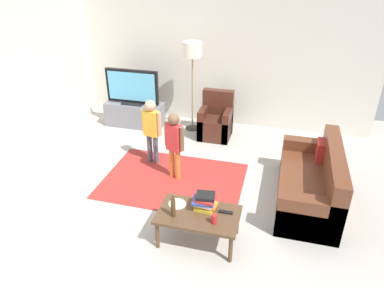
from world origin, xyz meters
The scene contains 16 objects.
ground centered at (0.00, 0.00, 0.00)m, with size 7.80×7.80×0.00m, color #B2ADA3.
wall_back centered at (0.00, 3.00, 1.35)m, with size 6.00×0.12×2.70m, color silver.
area_rug centered at (-0.28, 0.50, 0.00)m, with size 2.20×1.60×0.01m, color #9E2D28.
tv_stand centered at (-1.70, 2.30, 0.24)m, with size 1.20×0.44×0.50m.
tv centered at (-1.70, 2.28, 0.85)m, with size 1.10×0.28×0.71m.
couch centered at (1.83, 0.51, 0.29)m, with size 0.80×1.80×0.86m.
armchair centered at (0.04, 2.26, 0.30)m, with size 0.60×0.60×0.90m.
floor_lamp centered at (-0.49, 2.45, 1.54)m, with size 0.36×0.36×1.78m.
child_near_tv centered at (-0.80, 0.97, 0.69)m, with size 0.38×0.18×1.14m.
child_center centered at (-0.29, 0.60, 0.67)m, with size 0.35×0.21×1.12m.
coffee_table centered at (0.43, -0.70, 0.37)m, with size 1.00×0.60×0.42m.
book_stack centered at (0.49, -0.59, 0.52)m, with size 0.31×0.25×0.21m.
bottle centered at (0.15, -0.82, 0.54)m, with size 0.06×0.06×0.30m.
tv_remote centered at (0.75, -0.60, 0.43)m, with size 0.17×0.05×0.02m, color black.
soda_can centered at (0.65, -0.82, 0.48)m, with size 0.07×0.07×0.12m, color red.
plate centered at (0.13, -0.60, 0.43)m, with size 0.22×0.22×0.02m.
Camera 1 is at (1.25, -4.02, 3.19)m, focal length 33.30 mm.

